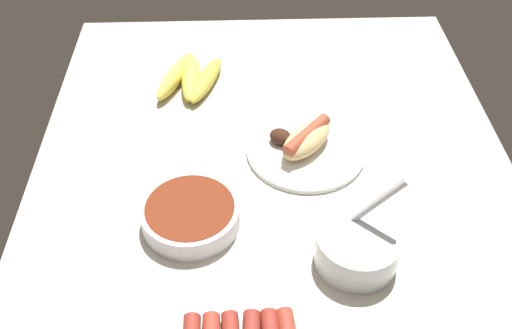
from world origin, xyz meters
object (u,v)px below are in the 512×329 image
at_px(bowl_coleslaw, 357,247).
at_px(bowl_chili, 190,214).
at_px(banana_bunch, 190,78).
at_px(plate_hotdog_assembled, 305,145).

relative_size(bowl_coleslaw, bowl_chili, 0.96).
bearing_deg(bowl_chili, banana_bunch, 2.83).
height_order(banana_bunch, bowl_chili, bowl_chili).
relative_size(banana_bunch, bowl_chili, 1.14).
xyz_separation_m(plate_hotdog_assembled, bowl_coleslaw, (-0.26, -0.06, 0.02)).
relative_size(plate_hotdog_assembled, banana_bunch, 1.20).
distance_m(bowl_coleslaw, banana_bunch, 0.57).
height_order(plate_hotdog_assembled, bowl_coleslaw, bowl_coleslaw).
xyz_separation_m(bowl_coleslaw, bowl_chili, (0.09, 0.27, -0.01)).
xyz_separation_m(plate_hotdog_assembled, bowl_chili, (-0.17, 0.21, 0.00)).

